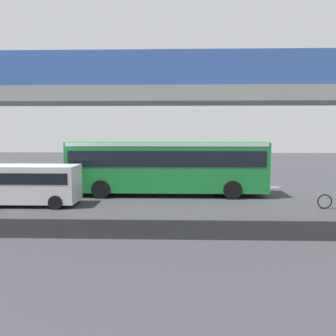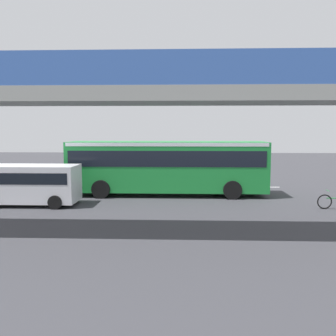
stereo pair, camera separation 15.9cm
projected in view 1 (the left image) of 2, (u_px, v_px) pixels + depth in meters
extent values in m
plane|color=#38383D|center=(174.00, 193.00, 22.84)|extent=(80.00, 80.00, 0.00)
cube|color=#1E8C38|center=(167.00, 166.00, 22.05)|extent=(11.50, 2.55, 2.86)
cube|color=black|center=(167.00, 157.00, 21.99)|extent=(11.04, 2.59, 0.90)
cube|color=white|center=(167.00, 144.00, 21.91)|extent=(11.27, 2.58, 0.20)
cube|color=black|center=(70.00, 160.00, 22.20)|extent=(0.04, 2.24, 1.20)
cylinder|color=black|center=(101.00, 189.00, 21.02)|extent=(1.04, 0.30, 1.04)
cylinder|color=black|center=(109.00, 183.00, 23.56)|extent=(1.04, 0.30, 1.04)
cylinder|color=black|center=(233.00, 190.00, 20.78)|extent=(1.04, 0.30, 1.04)
cylinder|color=black|center=(227.00, 183.00, 23.32)|extent=(1.04, 0.30, 1.04)
cube|color=silver|center=(31.00, 184.00, 19.07)|extent=(4.80, 1.95, 1.86)
cube|color=black|center=(30.00, 177.00, 19.04)|extent=(4.42, 1.98, 0.56)
cylinder|color=black|center=(9.00, 195.00, 20.17)|extent=(0.68, 0.22, 0.68)
cylinder|color=black|center=(55.00, 202.00, 18.13)|extent=(0.68, 0.22, 0.68)
cylinder|color=black|center=(67.00, 195.00, 20.07)|extent=(0.68, 0.22, 0.68)
torus|color=black|center=(325.00, 201.00, 18.28)|extent=(0.72, 0.06, 0.72)
cube|color=green|center=(336.00, 198.00, 18.24)|extent=(0.89, 0.04, 0.04)
cylinder|color=green|center=(328.00, 190.00, 18.22)|extent=(0.02, 0.44, 0.02)
cylinder|color=#2D2D38|center=(91.00, 181.00, 24.98)|extent=(0.32, 0.32, 0.85)
cylinder|color=navy|center=(91.00, 170.00, 24.90)|extent=(0.38, 0.38, 0.70)
sphere|color=tan|center=(90.00, 162.00, 24.85)|extent=(0.22, 0.22, 0.22)
cube|color=silver|center=(264.00, 187.00, 25.24)|extent=(2.00, 0.20, 0.01)
cube|color=silver|center=(204.00, 187.00, 25.37)|extent=(2.00, 0.20, 0.01)
cube|color=silver|center=(146.00, 186.00, 25.50)|extent=(2.00, 0.20, 0.01)
cube|color=silver|center=(87.00, 186.00, 25.63)|extent=(2.00, 0.20, 0.01)
cube|color=gray|center=(170.00, 96.00, 13.15)|extent=(25.04, 2.60, 0.50)
cube|color=#3359A5|center=(171.00, 78.00, 14.31)|extent=(25.04, 0.08, 1.10)
cube|color=#3359A5|center=(169.00, 67.00, 11.83)|extent=(25.04, 0.08, 1.10)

